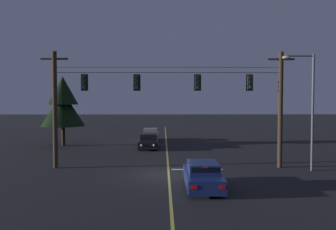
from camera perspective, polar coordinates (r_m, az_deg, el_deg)
The scene contains 13 objects.
ground_plane at distance 21.61m, azimuth 0.12°, elevation -9.79°, with size 180.00×180.00×0.00m, color black.
lane_centre_stripe at distance 29.64m, azimuth -0.14°, elevation -6.43°, with size 0.14×60.00×0.01m, color #D1C64C.
stop_bar_paint at distance 23.24m, azimuth 4.80°, elevation -8.91°, with size 3.40×0.36×0.01m, color silver.
signal_span_assembly at distance 23.29m, azimuth 0.03°, elevation 1.19°, with size 17.00×0.32×7.84m.
traffic_light_leftmost at distance 23.88m, azimuth -13.69°, elevation 5.27°, with size 0.48×0.41×1.22m.
traffic_light_left_inner at distance 23.36m, azimuth -5.17°, elevation 5.39°, with size 0.48×0.41×1.22m.
traffic_light_centre at distance 23.41m, azimuth 4.94°, elevation 5.39°, with size 0.48×0.41×1.22m.
traffic_light_right_inner at distance 24.02m, azimuth 13.38°, elevation 5.25°, with size 0.48×0.41×1.22m.
car_waiting_near_lane at distance 18.30m, azimuth 5.75°, elevation -9.98°, with size 1.80×4.33×1.39m.
car_oncoming_lead at distance 33.10m, azimuth -3.19°, elevation -4.37°, with size 1.80×4.42×1.39m.
car_oncoming_trailing at distance 39.02m, azimuth -2.93°, elevation -3.33°, with size 1.80×4.42×1.39m.
street_lamp_corner at distance 24.02m, azimuth 22.05°, elevation 2.23°, with size 2.11×0.30×7.54m.
tree_verge_near at distance 36.16m, azimuth -16.92°, elevation 1.80°, with size 4.33×4.33×6.96m.
Camera 1 is at (-0.34, -21.11, 4.59)m, focal length 36.99 mm.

